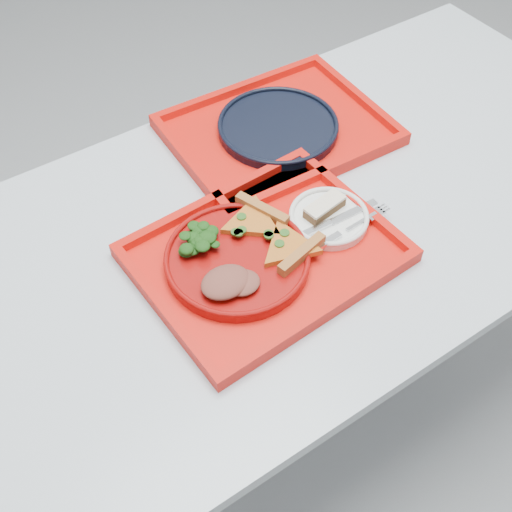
# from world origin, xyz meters

# --- Properties ---
(ground) EXTENTS (10.00, 10.00, 0.00)m
(ground) POSITION_xyz_m (0.00, 0.00, 0.00)
(ground) COLOR gray
(ground) RESTS_ON ground
(table) EXTENTS (1.60, 0.80, 0.75)m
(table) POSITION_xyz_m (0.00, 0.00, 0.68)
(table) COLOR silver
(table) RESTS_ON ground
(tray_main) EXTENTS (0.47, 0.37, 0.01)m
(tray_main) POSITION_xyz_m (-0.14, -0.07, 0.76)
(tray_main) COLOR red
(tray_main) RESTS_ON table
(tray_far) EXTENTS (0.46, 0.37, 0.01)m
(tray_far) POSITION_xyz_m (0.08, 0.21, 0.76)
(tray_far) COLOR red
(tray_far) RESTS_ON table
(dinner_plate) EXTENTS (0.26, 0.26, 0.02)m
(dinner_plate) POSITION_xyz_m (-0.19, -0.06, 0.77)
(dinner_plate) COLOR maroon
(dinner_plate) RESTS_ON tray_main
(side_plate) EXTENTS (0.15, 0.15, 0.01)m
(side_plate) POSITION_xyz_m (0.01, -0.07, 0.77)
(side_plate) COLOR white
(side_plate) RESTS_ON tray_main
(navy_plate) EXTENTS (0.26, 0.26, 0.02)m
(navy_plate) POSITION_xyz_m (0.08, 0.21, 0.77)
(navy_plate) COLOR black
(navy_plate) RESTS_ON tray_far
(pizza_slice_a) EXTENTS (0.13, 0.15, 0.02)m
(pizza_slice_a) POSITION_xyz_m (-0.10, -0.09, 0.79)
(pizza_slice_a) COLOR orange
(pizza_slice_a) RESTS_ON dinner_plate
(pizza_slice_b) EXTENTS (0.16, 0.15, 0.02)m
(pizza_slice_b) POSITION_xyz_m (-0.12, -0.00, 0.79)
(pizza_slice_b) COLOR orange
(pizza_slice_b) RESTS_ON dinner_plate
(salad_heap) EXTENTS (0.08, 0.07, 0.04)m
(salad_heap) POSITION_xyz_m (-0.23, 0.01, 0.80)
(salad_heap) COLOR black
(salad_heap) RESTS_ON dinner_plate
(meat_portion) EXTENTS (0.09, 0.07, 0.03)m
(meat_portion) POSITION_xyz_m (-0.24, -0.10, 0.79)
(meat_portion) COLOR brown
(meat_portion) RESTS_ON dinner_plate
(dessert_bar) EXTENTS (0.09, 0.05, 0.02)m
(dessert_bar) POSITION_xyz_m (0.01, -0.05, 0.79)
(dessert_bar) COLOR #4F2C1A
(dessert_bar) RESTS_ON side_plate
(knife) EXTENTS (0.19, 0.02, 0.01)m
(knife) POSITION_xyz_m (0.02, -0.08, 0.78)
(knife) COLOR silver
(knife) RESTS_ON side_plate
(fork) EXTENTS (0.19, 0.03, 0.01)m
(fork) POSITION_xyz_m (0.01, -0.12, 0.78)
(fork) COLOR silver
(fork) RESTS_ON side_plate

